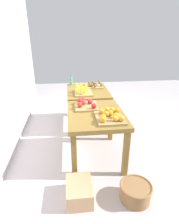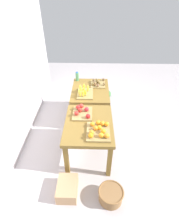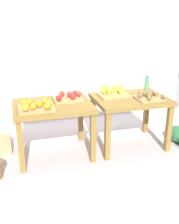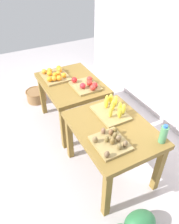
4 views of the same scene
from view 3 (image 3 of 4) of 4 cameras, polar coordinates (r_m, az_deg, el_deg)
name	(u,v)px [view 3 (image 3 of 4)]	position (r m, az deg, el deg)	size (l,w,h in m)	color
ground_plane	(93,149)	(3.91, 0.75, -8.00)	(8.00, 8.00, 0.00)	#B0A9AB
back_wall	(71,37)	(4.76, -3.98, 16.00)	(4.40, 0.12, 3.00)	silver
display_table_left	(53,112)	(3.54, -7.93, 0.04)	(1.04, 0.80, 0.75)	brown
display_table_right	(130,105)	(3.84, 8.83, 1.62)	(1.04, 0.80, 0.75)	brown
orange_bin	(37,106)	(3.32, -11.46, 1.22)	(0.44, 0.37, 0.11)	#967E4A
apple_bin	(69,97)	(3.64, -4.60, 3.23)	(0.42, 0.34, 0.11)	#967E4A
banana_crate	(114,93)	(3.82, 5.28, 4.15)	(0.44, 0.32, 0.17)	#967E4A
kiwi_bin	(149,97)	(3.75, 12.80, 3.22)	(0.36, 0.33, 0.10)	#967E4A
water_bottle	(147,83)	(4.23, 12.39, 6.12)	(0.08, 0.08, 0.22)	#4C8C59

